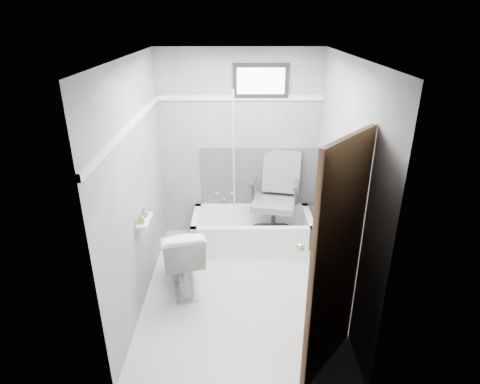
{
  "coord_description": "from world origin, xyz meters",
  "views": [
    {
      "loc": [
        -0.02,
        -3.55,
        2.72
      ],
      "look_at": [
        0.0,
        0.35,
        1.0
      ],
      "focal_mm": 30.0,
      "sensor_mm": 36.0,
      "label": 1
    }
  ],
  "objects_px": {
    "soap_bottle_b": "(144,212)",
    "office_chair": "(274,197)",
    "bathtub": "(252,230)",
    "soap_bottle_a": "(141,218)",
    "toilet": "(182,256)",
    "door": "(382,286)"
  },
  "relations": [
    {
      "from": "bathtub",
      "to": "soap_bottle_b",
      "type": "xyz_separation_m",
      "value": [
        -1.1,
        -0.97,
        0.75
      ]
    },
    {
      "from": "bathtub",
      "to": "soap_bottle_b",
      "type": "distance_m",
      "value": 1.65
    },
    {
      "from": "bathtub",
      "to": "door",
      "type": "relative_size",
      "value": 0.75
    },
    {
      "from": "door",
      "to": "soap_bottle_a",
      "type": "distance_m",
      "value": 2.21
    },
    {
      "from": "door",
      "to": "soap_bottle_b",
      "type": "xyz_separation_m",
      "value": [
        -1.92,
        1.24,
        -0.04
      ]
    },
    {
      "from": "bathtub",
      "to": "soap_bottle_a",
      "type": "height_order",
      "value": "soap_bottle_a"
    },
    {
      "from": "bathtub",
      "to": "soap_bottle_a",
      "type": "distance_m",
      "value": 1.74
    },
    {
      "from": "bathtub",
      "to": "office_chair",
      "type": "relative_size",
      "value": 1.41
    },
    {
      "from": "soap_bottle_a",
      "to": "office_chair",
      "type": "bearing_deg",
      "value": 40.24
    },
    {
      "from": "toilet",
      "to": "soap_bottle_b",
      "type": "distance_m",
      "value": 0.67
    },
    {
      "from": "soap_bottle_b",
      "to": "door",
      "type": "bearing_deg",
      "value": -32.79
    },
    {
      "from": "office_chair",
      "to": "soap_bottle_b",
      "type": "xyz_separation_m",
      "value": [
        -1.37,
        -1.02,
        0.31
      ]
    },
    {
      "from": "door",
      "to": "soap_bottle_b",
      "type": "bearing_deg",
      "value": 147.21
    },
    {
      "from": "office_chair",
      "to": "toilet",
      "type": "relative_size",
      "value": 1.37
    },
    {
      "from": "door",
      "to": "soap_bottle_a",
      "type": "height_order",
      "value": "door"
    },
    {
      "from": "bathtub",
      "to": "toilet",
      "type": "bearing_deg",
      "value": -132.11
    },
    {
      "from": "toilet",
      "to": "office_chair",
      "type": "bearing_deg",
      "value": -153.08
    },
    {
      "from": "toilet",
      "to": "soap_bottle_a",
      "type": "xyz_separation_m",
      "value": [
        -0.32,
        -0.25,
        0.59
      ]
    },
    {
      "from": "soap_bottle_b",
      "to": "office_chair",
      "type": "bearing_deg",
      "value": 36.65
    },
    {
      "from": "toilet",
      "to": "door",
      "type": "relative_size",
      "value": 0.39
    },
    {
      "from": "soap_bottle_a",
      "to": "soap_bottle_b",
      "type": "distance_m",
      "value": 0.14
    },
    {
      "from": "door",
      "to": "soap_bottle_b",
      "type": "relative_size",
      "value": 20.35
    }
  ]
}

